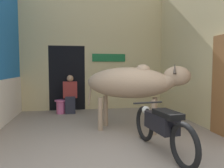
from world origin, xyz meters
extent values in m
plane|color=gray|center=(0.00, 0.00, 0.00)|extent=(30.00, 30.00, 0.00)
cube|color=#D1BC84|center=(0.00, 4.39, 3.09)|extent=(4.75, 0.18, 1.90)
cube|color=#D1BC84|center=(-1.93, 4.39, 1.07)|extent=(0.89, 0.18, 2.14)
cube|color=#D1BC84|center=(1.03, 4.39, 1.07)|extent=(2.68, 0.18, 2.14)
cube|color=black|center=(-0.90, 4.75, 1.07)|extent=(1.18, 0.90, 2.14)
cube|color=#196633|center=(0.51, 4.28, 1.75)|extent=(1.13, 0.03, 0.26)
cube|color=#D1BC84|center=(2.47, 2.15, 2.02)|extent=(0.18, 4.30, 4.04)
ellipsoid|color=tan|center=(0.53, 1.67, 1.08)|extent=(2.03, 1.48, 0.69)
ellipsoid|color=tan|center=(0.83, 1.53, 1.37)|extent=(0.42, 0.40, 0.26)
cylinder|color=tan|center=(1.32, 1.30, 1.14)|extent=(0.55, 0.49, 0.46)
ellipsoid|color=tan|center=(1.48, 1.22, 1.25)|extent=(0.66, 0.56, 0.42)
cylinder|color=tan|center=(-0.29, 2.06, 0.85)|extent=(0.14, 0.10, 0.67)
cylinder|color=tan|center=(1.15, 1.60, 0.37)|extent=(0.11, 0.11, 0.75)
cylinder|color=tan|center=(0.98, 1.24, 0.37)|extent=(0.11, 0.11, 0.75)
cylinder|color=tan|center=(0.08, 2.11, 0.37)|extent=(0.11, 0.11, 0.75)
cylinder|color=tan|center=(-0.09, 1.75, 0.37)|extent=(0.11, 0.11, 0.75)
cone|color=#473D33|center=(1.50, 1.37, 1.40)|extent=(0.13, 0.18, 0.24)
cone|color=#473D33|center=(1.38, 1.11, 1.40)|extent=(0.13, 0.18, 0.24)
torus|color=black|center=(0.84, -0.35, 0.34)|extent=(0.16, 0.68, 0.67)
torus|color=black|center=(0.68, 0.92, 0.34)|extent=(0.16, 0.68, 0.67)
cube|color=black|center=(0.76, 0.29, 0.52)|extent=(0.37, 0.73, 0.28)
cube|color=black|center=(0.78, 0.10, 0.70)|extent=(0.33, 0.59, 0.09)
cylinder|color=black|center=(0.69, 0.78, 0.77)|extent=(0.58, 0.10, 0.03)
sphere|color=silver|center=(0.68, 0.87, 0.61)|extent=(0.15, 0.15, 0.15)
cube|color=#282833|center=(-0.79, 3.68, 0.21)|extent=(0.30, 0.14, 0.42)
cube|color=#282833|center=(-0.79, 3.77, 0.47)|extent=(0.30, 0.32, 0.11)
cube|color=maroon|center=(-0.79, 3.84, 0.73)|extent=(0.43, 0.20, 0.51)
sphere|color=tan|center=(-0.79, 3.84, 1.08)|extent=(0.20, 0.20, 0.20)
cylinder|color=#DB6093|center=(-1.08, 3.75, 0.19)|extent=(0.26, 0.26, 0.39)
cylinder|color=#DB6093|center=(-1.08, 3.75, 0.40)|extent=(0.37, 0.37, 0.04)
camera|label=1|loc=(-0.66, -3.09, 1.43)|focal=35.00mm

